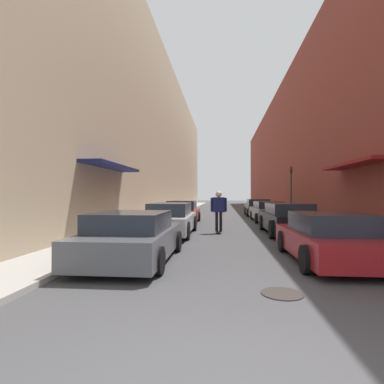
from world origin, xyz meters
TOP-DOWN VIEW (x-y plane):
  - ground at (0.00, 23.59)m, footprint 129.75×129.75m
  - curb_strip_left at (-4.48, 29.49)m, footprint 1.80×58.98m
  - curb_strip_right at (4.48, 29.49)m, footprint 1.80×58.98m
  - building_row_left at (-7.38, 29.48)m, footprint 4.90×58.98m
  - building_row_right at (7.38, 29.48)m, footprint 4.90×58.98m
  - parked_car_left_0 at (-2.53, 5.28)m, footprint 2.07×4.23m
  - parked_car_left_1 at (-2.42, 10.32)m, footprint 1.88×4.69m
  - parked_car_left_2 at (-2.64, 15.59)m, footprint 1.91×4.21m
  - parked_car_right_0 at (2.42, 5.64)m, footprint 2.00×4.07m
  - parked_car_right_1 at (2.49, 10.94)m, footprint 1.92×4.69m
  - parked_car_right_2 at (2.59, 17.18)m, footprint 1.88×4.78m
  - parked_car_right_3 at (2.59, 22.54)m, footprint 1.98×3.93m
  - skateboarder at (-0.43, 11.00)m, footprint 0.71×0.78m
  - manhole_cover at (0.75, 3.07)m, footprint 0.70×0.70m
  - traffic_light at (4.37, 18.73)m, footprint 0.16×0.22m

SIDE VIEW (x-z plane):
  - ground at x=0.00m, z-range 0.00..0.00m
  - manhole_cover at x=0.75m, z-range 0.00..0.02m
  - curb_strip_left at x=-4.48m, z-range 0.00..0.12m
  - curb_strip_right at x=4.48m, z-range 0.00..0.12m
  - parked_car_right_0 at x=2.42m, z-range -0.02..1.21m
  - parked_car_left_0 at x=-2.53m, z-range -0.02..1.23m
  - parked_car_right_2 at x=2.59m, z-range -0.02..1.26m
  - parked_car_left_2 at x=-2.64m, z-range -0.03..1.30m
  - parked_car_right_3 at x=2.59m, z-range -0.03..1.31m
  - parked_car_left_1 at x=-2.42m, z-range -0.02..1.32m
  - parked_car_right_1 at x=2.49m, z-range -0.01..1.33m
  - skateboarder at x=-0.43m, z-range 0.22..2.07m
  - traffic_light at x=4.37m, z-range 0.53..4.00m
  - building_row_right at x=7.38m, z-range 0.00..12.49m
  - building_row_left at x=-7.38m, z-range 0.00..14.83m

